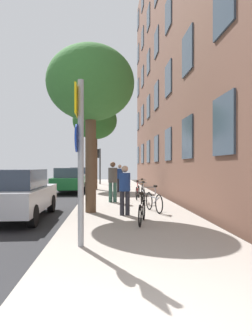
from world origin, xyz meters
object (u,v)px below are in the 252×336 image
(bicycle_1, at_px, (154,201))
(pedestrian_0, at_px, (125,187))
(pedestrian_2, at_px, (120,176))
(car_0, at_px, (17,194))
(bicycle_4, at_px, (142,189))
(bicycle_2, at_px, (143,194))
(bicycle_0, at_px, (142,211))
(traffic_light, at_px, (99,160))
(tree_near, at_px, (91,85))
(pedestrian_1, at_px, (113,179))
(car_1, at_px, (69,180))
(car_2, at_px, (80,175))
(sign_post, at_px, (80,150))
(tree_far, at_px, (95,121))
(bicycle_3, at_px, (138,192))

(bicycle_1, bearing_deg, pedestrian_0, -148.16)
(pedestrian_2, xyz_separation_m, car_0, (-3.75, -8.62, -0.26))
(pedestrian_2, bearing_deg, bicycle_4, -60.91)
(pedestrian_2, distance_m, car_0, 9.40)
(bicycle_2, bearing_deg, pedestrian_0, -107.83)
(bicycle_0, xyz_separation_m, bicycle_1, (0.69, 2.11, 0.02))
(traffic_light, height_order, bicycle_1, traffic_light)
(tree_near, height_order, pedestrian_2, tree_near)
(pedestrian_0, xyz_separation_m, pedestrian_1, (-0.32, 3.54, 0.11))
(car_1, xyz_separation_m, car_2, (-0.21, 10.48, 0.00))
(bicycle_0, relative_size, bicycle_2, 0.92)
(sign_post, xyz_separation_m, tree_far, (-0.25, 14.82, 2.86))
(bicycle_1, relative_size, car_0, 0.37)
(bicycle_1, relative_size, pedestrian_2, 0.93)
(car_2, bearing_deg, sign_post, -85.03)
(bicycle_2, xyz_separation_m, car_1, (-4.00, 6.60, 0.34))
(bicycle_0, relative_size, car_0, 0.37)
(bicycle_0, bearing_deg, bicycle_3, 84.90)
(bicycle_2, bearing_deg, bicycle_0, -97.56)
(bicycle_4, height_order, pedestrian_2, pedestrian_2)
(traffic_light, distance_m, pedestrian_1, 13.70)
(traffic_light, distance_m, tree_far, 6.56)
(car_0, height_order, car_1, same)
(sign_post, bearing_deg, bicycle_1, 63.00)
(car_1, bearing_deg, tree_near, -78.27)
(sign_post, height_order, pedestrian_1, sign_post)
(sign_post, distance_m, bicycle_0, 3.16)
(bicycle_0, height_order, pedestrian_0, pedestrian_0)
(tree_near, height_order, pedestrian_0, tree_near)
(sign_post, height_order, tree_far, tree_far)
(bicycle_0, bearing_deg, car_2, 99.50)
(car_1, bearing_deg, bicycle_4, -34.29)
(pedestrian_1, bearing_deg, bicycle_2, -19.33)
(tree_far, relative_size, bicycle_3, 3.80)
(bicycle_2, xyz_separation_m, bicycle_3, (-0.04, 1.78, -0.02))
(bicycle_3, xyz_separation_m, bicycle_4, (0.45, 1.80, 0.01))
(tree_far, height_order, bicycle_4, tree_far)
(car_0, bearing_deg, bicycle_4, 53.07)
(car_1, bearing_deg, car_2, 91.14)
(bicycle_3, xyz_separation_m, car_2, (-4.18, 15.29, 0.36))
(bicycle_1, relative_size, bicycle_4, 0.99)
(bicycle_1, relative_size, bicycle_2, 0.92)
(tree_far, xyz_separation_m, pedestrian_1, (1.08, -7.58, -3.76))
(tree_far, bearing_deg, sign_post, -89.03)
(bicycle_3, bearing_deg, traffic_light, 100.25)
(bicycle_2, distance_m, pedestrian_0, 3.28)
(pedestrian_1, bearing_deg, sign_post, -96.55)
(bicycle_0, xyz_separation_m, car_1, (-3.40, 11.12, 0.38))
(bicycle_4, relative_size, car_1, 0.37)
(car_0, bearing_deg, car_1, 87.01)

